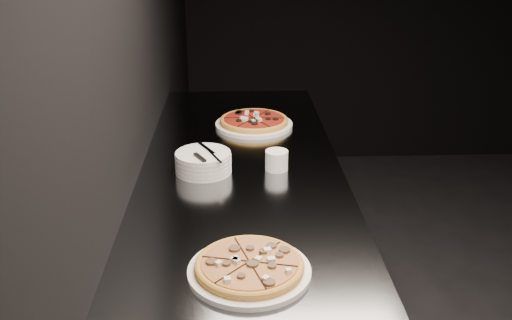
{
  "coord_description": "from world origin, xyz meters",
  "views": [
    {
      "loc": [
        -2.15,
        -1.74,
        1.76
      ],
      "look_at": [
        -2.08,
        0.09,
        0.99
      ],
      "focal_mm": 40.0,
      "sensor_mm": 36.0,
      "label": 1
    }
  ],
  "objects_px": {
    "pizza_mushroom": "(249,267)",
    "cutlery": "(205,153)",
    "counter": "(243,302)",
    "pizza_tomato": "(254,122)",
    "ramekin": "(277,160)",
    "plate_stack": "(203,162)"
  },
  "relations": [
    {
      "from": "pizza_mushroom",
      "to": "ramekin",
      "type": "bearing_deg",
      "value": 79.92
    },
    {
      "from": "pizza_tomato",
      "to": "pizza_mushroom",
      "type": "bearing_deg",
      "value": -92.65
    },
    {
      "from": "pizza_mushroom",
      "to": "ramekin",
      "type": "relative_size",
      "value": 4.09
    },
    {
      "from": "plate_stack",
      "to": "cutlery",
      "type": "height_order",
      "value": "cutlery"
    },
    {
      "from": "counter",
      "to": "pizza_tomato",
      "type": "distance_m",
      "value": 0.81
    },
    {
      "from": "plate_stack",
      "to": "ramekin",
      "type": "xyz_separation_m",
      "value": [
        0.27,
        0.01,
        0.0
      ]
    },
    {
      "from": "pizza_tomato",
      "to": "cutlery",
      "type": "height_order",
      "value": "cutlery"
    },
    {
      "from": "pizza_mushroom",
      "to": "counter",
      "type": "bearing_deg",
      "value": 91.13
    },
    {
      "from": "pizza_tomato",
      "to": "cutlery",
      "type": "bearing_deg",
      "value": -110.97
    },
    {
      "from": "counter",
      "to": "plate_stack",
      "type": "xyz_separation_m",
      "value": [
        -0.14,
        0.16,
        0.5
      ]
    },
    {
      "from": "counter",
      "to": "pizza_mushroom",
      "type": "xyz_separation_m",
      "value": [
        0.01,
        -0.5,
        0.48
      ]
    },
    {
      "from": "ramekin",
      "to": "cutlery",
      "type": "bearing_deg",
      "value": -174.58
    },
    {
      "from": "counter",
      "to": "cutlery",
      "type": "relative_size",
      "value": 11.59
    },
    {
      "from": "plate_stack",
      "to": "cutlery",
      "type": "relative_size",
      "value": 0.95
    },
    {
      "from": "plate_stack",
      "to": "cutlery",
      "type": "bearing_deg",
      "value": -62.38
    },
    {
      "from": "pizza_mushroom",
      "to": "plate_stack",
      "type": "height_order",
      "value": "plate_stack"
    },
    {
      "from": "plate_stack",
      "to": "cutlery",
      "type": "distance_m",
      "value": 0.04
    },
    {
      "from": "ramekin",
      "to": "counter",
      "type": "bearing_deg",
      "value": -127.11
    },
    {
      "from": "pizza_mushroom",
      "to": "cutlery",
      "type": "distance_m",
      "value": 0.66
    },
    {
      "from": "cutlery",
      "to": "ramekin",
      "type": "relative_size",
      "value": 2.53
    },
    {
      "from": "plate_stack",
      "to": "ramekin",
      "type": "bearing_deg",
      "value": 1.98
    },
    {
      "from": "counter",
      "to": "ramekin",
      "type": "xyz_separation_m",
      "value": [
        0.13,
        0.17,
        0.5
      ]
    }
  ]
}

